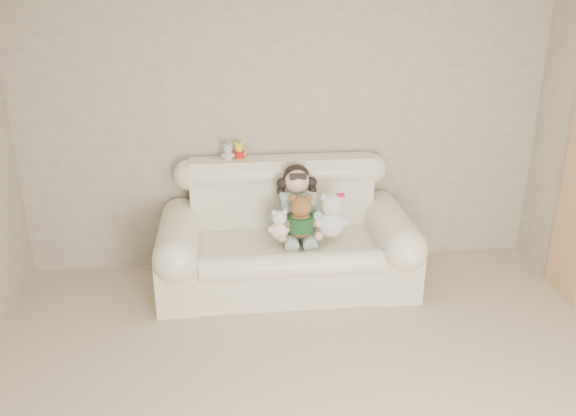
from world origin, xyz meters
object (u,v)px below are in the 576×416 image
Objects in this scene: brown_teddy at (301,212)px; white_cat at (332,210)px; sofa at (287,230)px; seated_child at (297,201)px; cream_teddy at (279,222)px.

brown_teddy is 0.98× the size of white_cat.
sofa is 4.71× the size of white_cat.
white_cat is at bearing 5.96° from brown_teddy.
sofa is 4.83× the size of brown_teddy.
cream_teddy is (-0.16, -0.21, -0.09)m from seated_child.
sofa is at bearing 156.38° from white_cat.
sofa is 0.25m from seated_child.
white_cat is 0.43m from cream_teddy.
sofa is at bearing 74.21° from cream_teddy.
seated_child is at bearing 137.33° from white_cat.
brown_teddy is at bearing 17.85° from cream_teddy.
white_cat is at bearing -45.00° from seated_child.
seated_child is 0.20m from brown_teddy.
white_cat is 1.53× the size of cream_teddy.
brown_teddy is 1.49× the size of cream_teddy.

